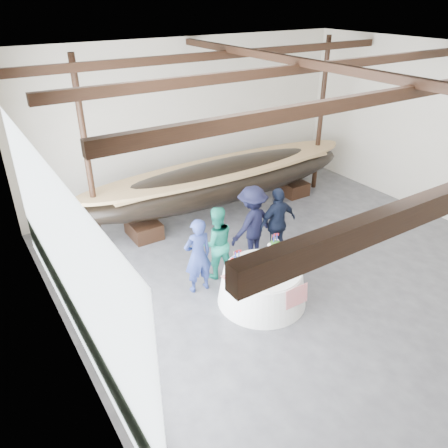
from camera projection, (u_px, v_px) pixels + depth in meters
floor at (331, 290)px, 9.18m from camera, size 10.00×12.00×0.01m
wall_back at (189, 121)px, 12.55m from camera, size 10.00×0.02×4.50m
wall_left at (76, 277)px, 5.72m from camera, size 0.02×12.00×4.50m
ceiling at (363, 65)px, 7.05m from camera, size 10.00×12.00×0.01m
pavilion_structure at (327, 89)px, 7.84m from camera, size 9.80×11.76×4.50m
open_bay at (65, 267)px, 6.69m from camera, size 0.03×7.00×3.20m
longboat_display at (225, 180)px, 11.92m from camera, size 8.19×1.64×1.54m
banquet_table at (262, 285)px, 8.69m from camera, size 1.78×1.78×0.76m
tabletop_items at (258, 259)px, 8.56m from camera, size 1.66×0.99×0.40m
guest_woman_blue at (198, 256)px, 8.82m from camera, size 0.62×0.43×1.66m
guest_woman_teal at (216, 243)px, 9.29m from camera, size 0.93×0.80×1.65m
guest_man_left at (252, 224)px, 9.83m from camera, size 1.29×0.90×1.83m
guest_man_right at (277, 223)px, 10.00m from camera, size 1.01×0.42×1.72m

